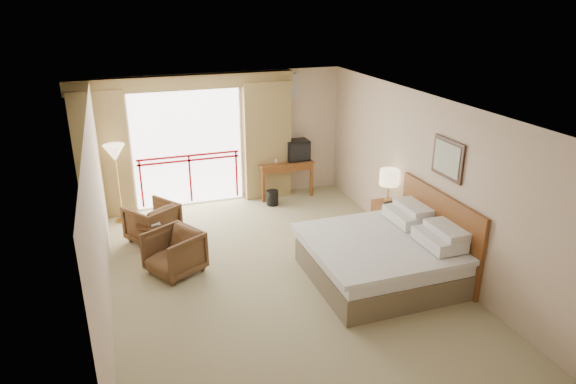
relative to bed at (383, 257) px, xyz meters
name	(u,v)px	position (x,y,z in m)	size (l,w,h in m)	color
floor	(278,276)	(-1.50, 0.60, -0.38)	(7.00, 7.00, 0.00)	#938A62
ceiling	(277,105)	(-1.50, 0.60, 2.32)	(7.00, 7.00, 0.00)	white
wall_back	(226,138)	(-1.50, 4.10, 0.97)	(5.00, 5.00, 0.00)	#C9AD90
wall_front	(401,334)	(-1.50, -2.90, 0.97)	(5.00, 5.00, 0.00)	#C9AD90
wall_left	(100,218)	(-4.00, 0.60, 0.97)	(7.00, 7.00, 0.00)	#C9AD90
wall_right	(424,178)	(1.00, 0.60, 0.97)	(7.00, 7.00, 0.00)	#C9AD90
balcony_door	(188,148)	(-2.30, 4.08, 0.82)	(2.40, 2.40, 0.00)	white
balcony_railing	(189,167)	(-2.30, 4.06, 0.44)	(2.09, 0.03, 1.02)	#A40E19
curtain_left	(102,156)	(-3.95, 3.95, 0.87)	(1.00, 0.26, 2.50)	olive
curtain_right	(267,141)	(-0.65, 3.95, 0.87)	(1.00, 0.26, 2.50)	olive
valance	(184,82)	(-2.30, 3.98, 2.17)	(4.40, 0.22, 0.28)	olive
hvac_vent	(285,86)	(-0.20, 4.07, 1.97)	(0.50, 0.04, 0.50)	silver
bed	(383,257)	(0.00, 0.00, 0.00)	(2.13, 2.06, 0.97)	brown
headboard	(438,232)	(0.96, 0.00, 0.27)	(0.06, 2.10, 1.30)	#613114
framed_art	(448,159)	(0.97, 0.00, 1.47)	(0.04, 0.72, 0.60)	black
nightstand	(387,219)	(0.84, 1.34, -0.06)	(0.44, 0.52, 0.63)	#613114
table_lamp	(389,178)	(0.84, 1.39, 0.72)	(0.34, 0.34, 0.60)	tan
phone	(391,205)	(0.79, 1.19, 0.29)	(0.18, 0.14, 0.08)	black
desk	(283,168)	(-0.29, 3.94, 0.23)	(1.19, 0.58, 0.78)	#613114
tv	(297,150)	(0.01, 3.88, 0.62)	(0.49, 0.39, 0.44)	black
coffee_maker	(268,157)	(-0.64, 3.89, 0.54)	(0.13, 0.13, 0.28)	black
cup	(276,161)	(-0.49, 3.84, 0.45)	(0.07, 0.07, 0.09)	white
wastebasket	(272,198)	(-0.71, 3.42, -0.22)	(0.25, 0.25, 0.31)	black
armchair_far	(154,240)	(-3.23, 2.52, -0.38)	(0.75, 0.77, 0.70)	#472E1C
armchair_near	(176,272)	(-3.01, 1.24, -0.38)	(0.75, 0.77, 0.70)	#472E1C
side_table	(150,233)	(-3.31, 2.14, -0.05)	(0.44, 0.44, 0.48)	black
book	(149,225)	(-3.31, 2.14, 0.11)	(0.18, 0.25, 0.02)	white
floor_lamp	(115,156)	(-3.72, 3.58, 0.95)	(0.39, 0.39, 1.54)	tan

